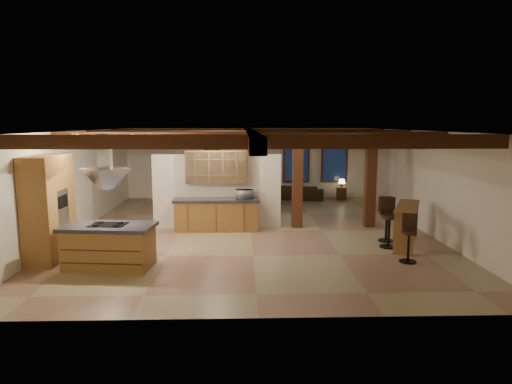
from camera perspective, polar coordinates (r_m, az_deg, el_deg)
ground at (r=13.34m, az=-0.63°, el=-4.90°), size 12.00×12.00×0.00m
room_walls at (r=13.04m, az=-0.64°, el=2.73°), size 12.00×12.00×12.00m
ceiling_beams at (r=12.98m, az=-0.65°, el=7.04°), size 10.00×12.00×0.28m
timber_posts at (r=13.81m, az=9.76°, el=2.87°), size 2.50×0.30×2.90m
partition_wall at (r=13.64m, az=-4.88°, el=0.08°), size 3.80×0.18×2.20m
pantry_cabinet at (r=11.43m, az=-24.46°, el=-1.83°), size 0.67×1.60×2.40m
back_counter at (r=13.37m, az=-4.94°, el=-2.82°), size 2.50×0.66×0.94m
upper_display_cabinet at (r=13.36m, az=-4.97°, el=3.14°), size 1.80×0.36×0.95m
range_hood at (r=10.20m, az=-18.22°, el=0.65°), size 1.10×1.10×1.40m
back_windows at (r=19.21m, az=7.41°, el=3.73°), size 2.70×0.07×1.70m
framed_art at (r=19.00m, az=-5.53°, el=4.31°), size 0.65×0.05×0.85m
recessed_cans at (r=11.27m, az=-13.55°, el=7.11°), size 3.16×2.46×0.03m
kitchen_island at (r=10.46m, az=-17.88°, el=-6.42°), size 2.04×1.23×0.96m
dining_table at (r=16.15m, az=-1.31°, el=-1.46°), size 1.85×1.40×0.58m
sofa at (r=18.83m, az=5.42°, el=-0.05°), size 2.09×1.13×0.58m
microwave at (r=13.24m, az=-1.42°, el=-0.27°), size 0.53×0.40×0.26m
bar_counter at (r=12.26m, az=18.33°, el=-3.17°), size 1.27×2.03×1.05m
side_table at (r=19.07m, az=10.64°, el=-0.15°), size 0.50×0.50×0.51m
table_lamp at (r=19.00m, az=10.68°, el=1.31°), size 0.28×0.28×0.33m
bar_stool_a at (r=10.89m, az=18.57°, el=-5.45°), size 0.41×0.42×1.10m
bar_stool_b at (r=12.01m, az=16.25°, el=-3.67°), size 0.44×0.44×1.25m
bar_stool_c at (r=12.61m, az=15.96°, el=-3.25°), size 0.41×0.41×1.18m
dining_chairs at (r=16.10m, az=-1.32°, el=-0.56°), size 1.74×1.74×1.07m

